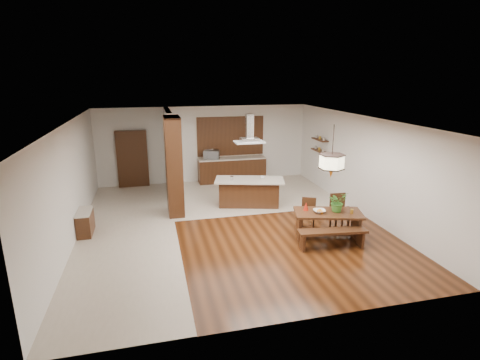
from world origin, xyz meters
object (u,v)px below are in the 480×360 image
object	(u,v)px
foliage_plant	(337,202)
range_hood	(249,128)
fruit_bowl	(319,211)
microwave	(211,155)
hallway_console	(85,223)
pendant_lantern	(332,152)
dining_table	(328,219)
kitchen_island	(249,192)
dining_bench	(332,239)
dining_chair_right	(340,213)
dining_chair_left	(308,215)
island_cup	(262,177)

from	to	relation	value
foliage_plant	range_hood	xyz separation A→B (m)	(-1.54, 2.84, 1.51)
fruit_bowl	microwave	xyz separation A→B (m)	(-1.79, 5.65, 0.38)
hallway_console	pendant_lantern	size ratio (longest dim) A/B	0.67
range_hood	foliage_plant	bearing A→B (deg)	-61.58
microwave	pendant_lantern	bearing A→B (deg)	-53.65
dining_table	kitchen_island	bearing A→B (deg)	114.78
kitchen_island	fruit_bowl	bearing A→B (deg)	-53.68
range_hood	hallway_console	bearing A→B (deg)	-166.57
dining_bench	dining_chair_right	distance (m)	1.22
kitchen_island	range_hood	xyz separation A→B (m)	(-0.00, 0.00, 2.01)
range_hood	microwave	size ratio (longest dim) A/B	1.55
dining_chair_right	dining_chair_left	bearing A→B (deg)	168.24
foliage_plant	dining_bench	bearing A→B (deg)	-124.10
foliage_plant	fruit_bowl	distance (m)	0.52
fruit_bowl	kitchen_island	bearing A→B (deg)	110.89
dining_chair_left	fruit_bowl	bearing A→B (deg)	-60.77
island_cup	foliage_plant	bearing A→B (deg)	-67.47
dining_bench	dining_chair_right	world-z (taller)	dining_chair_right
island_cup	microwave	world-z (taller)	microwave
range_hood	island_cup	distance (m)	1.59
range_hood	microwave	distance (m)	3.22
range_hood	island_cup	size ratio (longest dim) A/B	7.26
hallway_console	dining_chair_right	distance (m)	6.71
dining_table	range_hood	distance (m)	3.68
dining_table	fruit_bowl	world-z (taller)	fruit_bowl
dining_chair_right	microwave	bearing A→B (deg)	119.53
hallway_console	pendant_lantern	xyz separation A→B (m)	(6.04, -1.71, 1.93)
foliage_plant	kitchen_island	world-z (taller)	foliage_plant
hallway_console	foliage_plant	distance (m)	6.53
dining_chair_left	hallway_console	bearing A→B (deg)	-164.74
dining_chair_left	range_hood	size ratio (longest dim) A/B	0.95
hallway_console	fruit_bowl	xyz separation A→B (m)	(5.80, -1.69, 0.42)
fruit_bowl	kitchen_island	distance (m)	3.02
foliage_plant	hallway_console	bearing A→B (deg)	164.71
dining_table	range_hood	xyz separation A→B (m)	(-1.31, 2.84, 1.95)
dining_bench	foliage_plant	xyz separation A→B (m)	(0.39, 0.58, 0.72)
fruit_bowl	range_hood	world-z (taller)	range_hood
kitchen_island	island_cup	distance (m)	0.63
dining_table	dining_bench	distance (m)	0.66
kitchen_island	microwave	size ratio (longest dim) A/B	3.97
hallway_console	dining_chair_left	distance (m)	5.88
dining_chair_right	fruit_bowl	size ratio (longest dim) A/B	3.28
dining_table	foliage_plant	world-z (taller)	foliage_plant
range_hood	dining_chair_right	bearing A→B (deg)	-53.06
dining_chair_left	dining_table	bearing A→B (deg)	-40.02
island_cup	microwave	distance (m)	3.15
dining_bench	island_cup	bearing A→B (deg)	102.68
pendant_lantern	microwave	distance (m)	6.13
hallway_console	fruit_bowl	world-z (taller)	fruit_bowl
dining_chair_right	island_cup	xyz separation A→B (m)	(-1.45, 2.36, 0.44)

